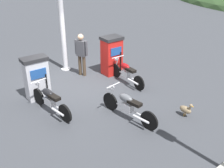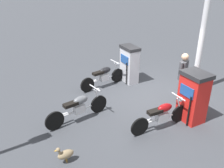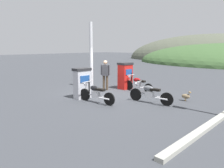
% 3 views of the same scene
% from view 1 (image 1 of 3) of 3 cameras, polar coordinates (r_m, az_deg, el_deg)
% --- Properties ---
extents(ground_plane, '(120.00, 120.00, 0.00)m').
position_cam_1_polar(ground_plane, '(10.20, -7.02, -0.15)').
color(ground_plane, '#383A3F').
extents(fuel_pump_near, '(0.57, 0.87, 1.49)m').
position_cam_1_polar(fuel_pump_near, '(9.25, -15.97, 1.31)').
color(fuel_pump_near, silver).
rests_on(fuel_pump_near, ground).
extents(fuel_pump_far, '(0.70, 0.83, 1.58)m').
position_cam_1_polar(fuel_pump_far, '(10.79, -0.06, 6.22)').
color(fuel_pump_far, red).
rests_on(fuel_pump_far, ground).
extents(motorcycle_near_pump, '(2.01, 0.56, 0.92)m').
position_cam_1_polar(motorcycle_near_pump, '(8.42, -13.27, -3.36)').
color(motorcycle_near_pump, black).
rests_on(motorcycle_near_pump, ground).
extents(motorcycle_far_pump, '(1.98, 0.56, 0.92)m').
position_cam_1_polar(motorcycle_far_pump, '(10.09, 3.08, 2.61)').
color(motorcycle_far_pump, black).
rests_on(motorcycle_far_pump, ground).
extents(motorcycle_extra, '(2.12, 0.56, 0.93)m').
position_cam_1_polar(motorcycle_extra, '(7.90, 3.41, -4.64)').
color(motorcycle_extra, black).
rests_on(motorcycle_extra, ground).
extents(attendant_person, '(0.56, 0.33, 1.73)m').
position_cam_1_polar(attendant_person, '(10.63, -6.64, 6.86)').
color(attendant_person, '#473828').
rests_on(attendant_person, ground).
extents(wandering_duck, '(0.49, 0.20, 0.49)m').
position_cam_1_polar(wandering_duck, '(8.42, 15.64, -5.29)').
color(wandering_duck, '#847051').
rests_on(wandering_duck, ground).
extents(canopy_support_pole, '(0.40, 0.40, 3.93)m').
position_cam_1_polar(canopy_support_pole, '(11.06, -10.68, 12.18)').
color(canopy_support_pole, silver).
rests_on(canopy_support_pole, ground).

